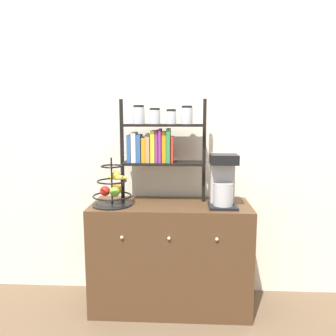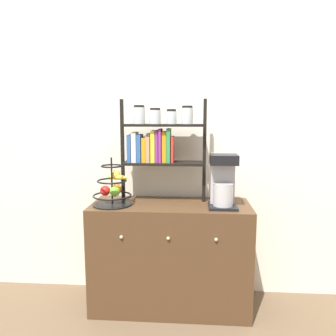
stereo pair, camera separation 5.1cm
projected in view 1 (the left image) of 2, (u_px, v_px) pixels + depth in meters
The scene contains 6 objects.
ground_plane at pixel (169, 323), 2.27m from camera, with size 12.00×12.00×0.00m, color brown.
wall_back at pixel (172, 133), 2.58m from camera, with size 7.00×0.05×2.60m, color silver.
sideboard at pixel (170, 256), 2.44m from camera, with size 1.15×0.47×0.79m.
coffee_maker at pixel (223, 181), 2.29m from camera, with size 0.20×0.22×0.37m.
fruit_stand at pixel (113, 190), 2.33m from camera, with size 0.28×0.28×0.34m.
shelf_hutch at pixel (156, 141), 2.41m from camera, with size 0.63×0.20×0.76m.
Camera 1 is at (0.10, -2.09, 1.40)m, focal length 35.00 mm.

